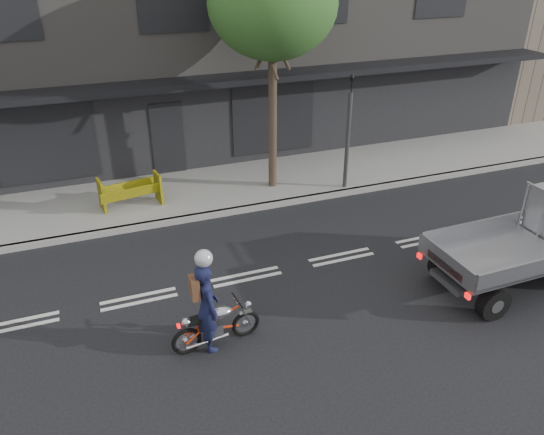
{
  "coord_description": "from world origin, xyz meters",
  "views": [
    {
      "loc": [
        -2.93,
        -9.54,
        6.81
      ],
      "look_at": [
        0.8,
        0.5,
        1.13
      ],
      "focal_mm": 35.0,
      "sensor_mm": 36.0,
      "label": 1
    }
  ],
  "objects_px": {
    "rider": "(207,307)",
    "street_tree": "(273,4)",
    "traffic_light_pole": "(348,139)",
    "construction_barrier": "(131,194)",
    "motorcycle": "(216,324)"
  },
  "relations": [
    {
      "from": "traffic_light_pole",
      "to": "construction_barrier",
      "type": "bearing_deg",
      "value": 173.87
    },
    {
      "from": "street_tree",
      "to": "construction_barrier",
      "type": "distance_m",
      "value": 6.27
    },
    {
      "from": "motorcycle",
      "to": "rider",
      "type": "relative_size",
      "value": 0.97
    },
    {
      "from": "motorcycle",
      "to": "construction_barrier",
      "type": "bearing_deg",
      "value": 92.31
    },
    {
      "from": "traffic_light_pole",
      "to": "construction_barrier",
      "type": "distance_m",
      "value": 6.3
    },
    {
      "from": "traffic_light_pole",
      "to": "construction_barrier",
      "type": "relative_size",
      "value": 2.12
    },
    {
      "from": "street_tree",
      "to": "rider",
      "type": "distance_m",
      "value": 8.32
    },
    {
      "from": "motorcycle",
      "to": "construction_barrier",
      "type": "relative_size",
      "value": 1.06
    },
    {
      "from": "rider",
      "to": "construction_barrier",
      "type": "relative_size",
      "value": 1.08
    },
    {
      "from": "traffic_light_pole",
      "to": "rider",
      "type": "relative_size",
      "value": 1.95
    },
    {
      "from": "traffic_light_pole",
      "to": "rider",
      "type": "xyz_separation_m",
      "value": [
        -5.55,
        -5.27,
        -0.76
      ]
    },
    {
      "from": "rider",
      "to": "street_tree",
      "type": "bearing_deg",
      "value": -35.28
    },
    {
      "from": "street_tree",
      "to": "rider",
      "type": "relative_size",
      "value": 3.77
    },
    {
      "from": "street_tree",
      "to": "motorcycle",
      "type": "height_order",
      "value": "street_tree"
    },
    {
      "from": "traffic_light_pole",
      "to": "rider",
      "type": "bearing_deg",
      "value": -136.47
    }
  ]
}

